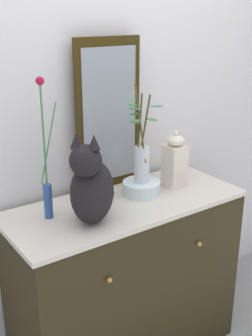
{
  "coord_description": "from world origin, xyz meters",
  "views": [
    {
      "loc": [
        -1.12,
        -1.6,
        1.82
      ],
      "look_at": [
        0.0,
        0.0,
        1.1
      ],
      "focal_mm": 46.25,
      "sensor_mm": 36.0,
      "label": 1
    }
  ],
  "objects_px": {
    "vase_glass_clear": "(142,158)",
    "bowl_porcelain": "(141,188)",
    "mirror_leaning": "(109,115)",
    "cat_sitting": "(91,186)",
    "jar_lidded_porcelain": "(175,162)",
    "vase_slim_green": "(47,179)",
    "sideboard": "(126,281)"
  },
  "relations": [
    {
      "from": "mirror_leaning",
      "to": "cat_sitting",
      "type": "xyz_separation_m",
      "value": [
        -0.3,
        -0.32,
        -0.21
      ]
    },
    {
      "from": "cat_sitting",
      "to": "vase_glass_clear",
      "type": "distance_m",
      "value": 0.39
    },
    {
      "from": "vase_slim_green",
      "to": "jar_lidded_porcelain",
      "type": "xyz_separation_m",
      "value": [
        0.72,
        -0.04,
        -0.05
      ]
    },
    {
      "from": "cat_sitting",
      "to": "vase_glass_clear",
      "type": "height_order",
      "value": "vase_glass_clear"
    },
    {
      "from": "cat_sitting",
      "to": "bowl_porcelain",
      "type": "bearing_deg",
      "value": 18.84
    },
    {
      "from": "bowl_porcelain",
      "to": "jar_lidded_porcelain",
      "type": "xyz_separation_m",
      "value": [
        0.21,
        -0.01,
        0.1
      ]
    },
    {
      "from": "sideboard",
      "to": "bowl_porcelain",
      "type": "distance_m",
      "value": 0.51
    },
    {
      "from": "mirror_leaning",
      "to": "vase_glass_clear",
      "type": "relative_size",
      "value": 1.56
    },
    {
      "from": "mirror_leaning",
      "to": "vase_slim_green",
      "type": "distance_m",
      "value": 0.51
    },
    {
      "from": "sideboard",
      "to": "cat_sitting",
      "type": "relative_size",
      "value": 2.84
    },
    {
      "from": "vase_slim_green",
      "to": "jar_lidded_porcelain",
      "type": "distance_m",
      "value": 0.72
    },
    {
      "from": "bowl_porcelain",
      "to": "jar_lidded_porcelain",
      "type": "relative_size",
      "value": 0.63
    },
    {
      "from": "cat_sitting",
      "to": "vase_slim_green",
      "type": "distance_m",
      "value": 0.21
    },
    {
      "from": "sideboard",
      "to": "mirror_leaning",
      "type": "height_order",
      "value": "mirror_leaning"
    },
    {
      "from": "vase_glass_clear",
      "to": "jar_lidded_porcelain",
      "type": "distance_m",
      "value": 0.22
    },
    {
      "from": "cat_sitting",
      "to": "jar_lidded_porcelain",
      "type": "relative_size",
      "value": 1.39
    },
    {
      "from": "vase_slim_green",
      "to": "vase_glass_clear",
      "type": "height_order",
      "value": "vase_slim_green"
    },
    {
      "from": "jar_lidded_porcelain",
      "to": "cat_sitting",
      "type": "bearing_deg",
      "value": -168.72
    },
    {
      "from": "bowl_porcelain",
      "to": "vase_slim_green",
      "type": "bearing_deg",
      "value": 176.68
    },
    {
      "from": "vase_glass_clear",
      "to": "bowl_porcelain",
      "type": "bearing_deg",
      "value": -40.89
    },
    {
      "from": "vase_slim_green",
      "to": "bowl_porcelain",
      "type": "relative_size",
      "value": 3.3
    },
    {
      "from": "mirror_leaning",
      "to": "vase_glass_clear",
      "type": "xyz_separation_m",
      "value": [
        0.07,
        -0.19,
        -0.19
      ]
    },
    {
      "from": "cat_sitting",
      "to": "bowl_porcelain",
      "type": "xyz_separation_m",
      "value": [
        0.37,
        0.13,
        -0.14
      ]
    },
    {
      "from": "vase_slim_green",
      "to": "jar_lidded_porcelain",
      "type": "height_order",
      "value": "vase_slim_green"
    },
    {
      "from": "cat_sitting",
      "to": "vase_glass_clear",
      "type": "xyz_separation_m",
      "value": [
        0.37,
        0.13,
        0.02
      ]
    },
    {
      "from": "jar_lidded_porcelain",
      "to": "bowl_porcelain",
      "type": "bearing_deg",
      "value": 177.29
    },
    {
      "from": "mirror_leaning",
      "to": "cat_sitting",
      "type": "height_order",
      "value": "mirror_leaning"
    },
    {
      "from": "mirror_leaning",
      "to": "jar_lidded_porcelain",
      "type": "xyz_separation_m",
      "value": [
        0.28,
        -0.2,
        -0.25
      ]
    },
    {
      "from": "cat_sitting",
      "to": "vase_slim_green",
      "type": "relative_size",
      "value": 0.67
    },
    {
      "from": "bowl_porcelain",
      "to": "vase_glass_clear",
      "type": "xyz_separation_m",
      "value": [
        -0.0,
        0.0,
        0.16
      ]
    },
    {
      "from": "jar_lidded_porcelain",
      "to": "mirror_leaning",
      "type": "bearing_deg",
      "value": 144.55
    },
    {
      "from": "mirror_leaning",
      "to": "vase_slim_green",
      "type": "relative_size",
      "value": 1.21
    }
  ]
}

